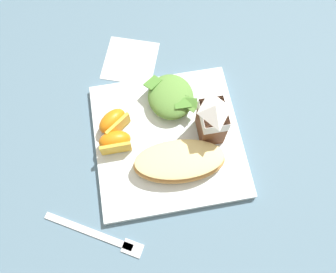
# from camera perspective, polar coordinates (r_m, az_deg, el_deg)

# --- Properties ---
(ground) EXTENTS (3.00, 3.00, 0.00)m
(ground) POSITION_cam_1_polar(r_m,az_deg,el_deg) (0.69, -0.00, -0.81)
(ground) COLOR slate
(white_plate) EXTENTS (0.28, 0.28, 0.02)m
(white_plate) POSITION_cam_1_polar(r_m,az_deg,el_deg) (0.68, -0.00, -0.56)
(white_plate) COLOR silver
(white_plate) RESTS_ON ground
(cheesy_pizza_bread) EXTENTS (0.09, 0.18, 0.04)m
(cheesy_pizza_bread) POSITION_cam_1_polar(r_m,az_deg,el_deg) (0.64, 1.87, -4.10)
(cheesy_pizza_bread) COLOR tan
(cheesy_pizza_bread) RESTS_ON white_plate
(green_salad_pile) EXTENTS (0.10, 0.10, 0.04)m
(green_salad_pile) POSITION_cam_1_polar(r_m,az_deg,el_deg) (0.69, 0.49, 6.53)
(green_salad_pile) COLOR #5B8E3D
(green_salad_pile) RESTS_ON white_plate
(milk_carton) EXTENTS (0.06, 0.04, 0.11)m
(milk_carton) POSITION_cam_1_polar(r_m,az_deg,el_deg) (0.63, 7.25, 3.01)
(milk_carton) COLOR brown
(milk_carton) RESTS_ON white_plate
(orange_wedge_front) EXTENTS (0.06, 0.07, 0.04)m
(orange_wedge_front) POSITION_cam_1_polar(r_m,az_deg,el_deg) (0.67, -9.00, 2.40)
(orange_wedge_front) COLOR orange
(orange_wedge_front) RESTS_ON white_plate
(orange_wedge_middle) EXTENTS (0.04, 0.06, 0.04)m
(orange_wedge_middle) POSITION_cam_1_polar(r_m,az_deg,el_deg) (0.66, -8.69, -0.80)
(orange_wedge_middle) COLOR orange
(orange_wedge_middle) RESTS_ON white_plate
(paper_napkin) EXTENTS (0.14, 0.14, 0.00)m
(paper_napkin) POSITION_cam_1_polar(r_m,az_deg,el_deg) (0.78, -6.20, 12.30)
(paper_napkin) COLOR white
(paper_napkin) RESTS_ON ground
(metal_fork) EXTENTS (0.11, 0.17, 0.01)m
(metal_fork) POSITION_cam_1_polar(r_m,az_deg,el_deg) (0.65, -10.88, -15.75)
(metal_fork) COLOR silver
(metal_fork) RESTS_ON ground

